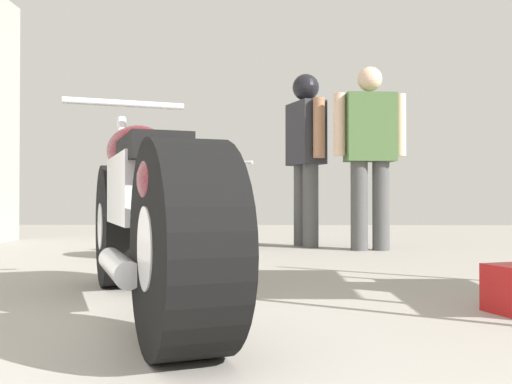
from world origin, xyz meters
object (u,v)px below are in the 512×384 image
motorcycle_black_naked (192,212)px  motorcycle_maroon_cruiser (146,213)px  mechanic_with_helmet (306,143)px  mechanic_in_blue (370,146)px

motorcycle_black_naked → motorcycle_maroon_cruiser: bearing=-86.5°
motorcycle_maroon_cruiser → motorcycle_black_naked: (-0.17, 2.80, -0.05)m
motorcycle_black_naked → mechanic_with_helmet: bearing=27.4°
mechanic_in_blue → mechanic_with_helmet: mechanic_with_helmet is taller
motorcycle_black_naked → mechanic_in_blue: (1.66, 0.17, 0.61)m
motorcycle_maroon_cruiser → mechanic_with_helmet: mechanic_with_helmet is taller
motorcycle_maroon_cruiser → mechanic_in_blue: bearing=63.4°
mechanic_with_helmet → motorcycle_black_naked: bearing=-152.6°
mechanic_in_blue → mechanic_with_helmet: size_ratio=0.99×
motorcycle_black_naked → mechanic_with_helmet: (1.08, 0.56, 0.68)m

